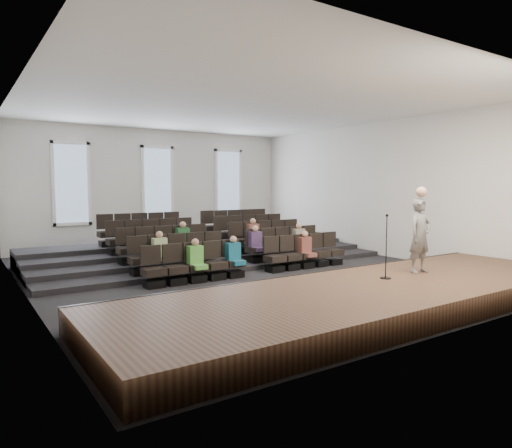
{
  "coord_description": "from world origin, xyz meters",
  "views": [
    {
      "loc": [
        -7.34,
        -11.68,
        2.61
      ],
      "look_at": [
        0.77,
        0.5,
        1.38
      ],
      "focal_mm": 32.0,
      "sensor_mm": 36.0,
      "label": 1
    }
  ],
  "objects": [
    {
      "name": "ground",
      "position": [
        0.0,
        0.0,
        0.0
      ],
      "size": [
        14.0,
        14.0,
        0.0
      ],
      "primitive_type": "plane",
      "color": "black",
      "rests_on": "ground"
    },
    {
      "name": "ceiling",
      "position": [
        0.0,
        0.0,
        5.01
      ],
      "size": [
        12.0,
        14.0,
        0.02
      ],
      "primitive_type": "cube",
      "color": "white",
      "rests_on": "ground"
    },
    {
      "name": "wall_back",
      "position": [
        0.0,
        7.02,
        2.5
      ],
      "size": [
        12.0,
        0.04,
        5.0
      ],
      "primitive_type": "cube",
      "color": "silver",
      "rests_on": "ground"
    },
    {
      "name": "wall_front",
      "position": [
        0.0,
        -7.02,
        2.5
      ],
      "size": [
        12.0,
        0.04,
        5.0
      ],
      "primitive_type": "cube",
      "color": "silver",
      "rests_on": "ground"
    },
    {
      "name": "wall_left",
      "position": [
        -6.02,
        0.0,
        2.5
      ],
      "size": [
        0.04,
        14.0,
        5.0
      ],
      "primitive_type": "cube",
      "color": "silver",
      "rests_on": "ground"
    },
    {
      "name": "wall_right",
      "position": [
        6.02,
        0.0,
        2.5
      ],
      "size": [
        0.04,
        14.0,
        5.0
      ],
      "primitive_type": "cube",
      "color": "silver",
      "rests_on": "ground"
    },
    {
      "name": "stage",
      "position": [
        0.0,
        -5.1,
        0.25
      ],
      "size": [
        11.8,
        3.6,
        0.5
      ],
      "primitive_type": "cube",
      "color": "#513A23",
      "rests_on": "ground"
    },
    {
      "name": "stage_lip",
      "position": [
        0.0,
        -3.33,
        0.25
      ],
      "size": [
        11.8,
        0.06,
        0.52
      ],
      "primitive_type": "cube",
      "color": "black",
      "rests_on": "ground"
    },
    {
      "name": "risers",
      "position": [
        0.0,
        3.17,
        0.2
      ],
      "size": [
        11.8,
        4.8,
        0.6
      ],
      "color": "black",
      "rests_on": "ground"
    },
    {
      "name": "seating_rows",
      "position": [
        -0.0,
        1.54,
        0.68
      ],
      "size": [
        6.8,
        4.7,
        1.67
      ],
      "color": "black",
      "rests_on": "ground"
    },
    {
      "name": "windows",
      "position": [
        0.0,
        6.95,
        2.7
      ],
      "size": [
        8.44,
        0.1,
        3.24
      ],
      "color": "white",
      "rests_on": "wall_back"
    },
    {
      "name": "audience",
      "position": [
        0.0,
        0.32,
        0.81
      ],
      "size": [
        5.45,
        2.64,
        1.1
      ],
      "color": "#56A642",
      "rests_on": "seating_rows"
    },
    {
      "name": "speaker",
      "position": [
        2.09,
        -4.72,
        1.4
      ],
      "size": [
        0.67,
        0.45,
        1.8
      ],
      "primitive_type": "imported",
      "rotation": [
        0.0,
        0.0,
        -0.03
      ],
      "color": "slate",
      "rests_on": "stage"
    },
    {
      "name": "mic_stand",
      "position": [
        0.81,
        -4.77,
        0.94
      ],
      "size": [
        0.25,
        0.25,
        1.48
      ],
      "color": "black",
      "rests_on": "stage"
    }
  ]
}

